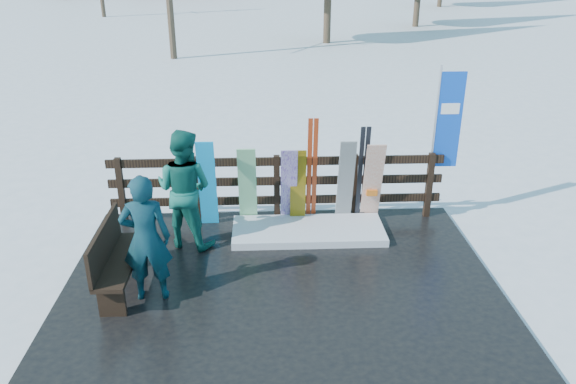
{
  "coord_description": "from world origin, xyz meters",
  "views": [
    {
      "loc": [
        -0.2,
        -6.49,
        4.38
      ],
      "look_at": [
        0.13,
        1.0,
        1.1
      ],
      "focal_mm": 35.0,
      "sensor_mm": 36.0,
      "label": 1
    }
  ],
  "objects_px": {
    "snowboard_4": "(346,182)",
    "rental_flag": "(445,126)",
    "snowboard_3": "(289,187)",
    "person_back": "(184,189)",
    "snowboard_0": "(207,184)",
    "person_front": "(146,239)",
    "bench": "(114,257)",
    "snowboard_2": "(298,187)",
    "snowboard_1": "(247,186)",
    "snowboard_5": "(373,183)"
  },
  "relations": [
    {
      "from": "snowboard_3",
      "to": "person_front",
      "type": "distance_m",
      "value": 2.83
    },
    {
      "from": "bench",
      "to": "snowboard_5",
      "type": "distance_m",
      "value": 4.25
    },
    {
      "from": "snowboard_5",
      "to": "person_back",
      "type": "xyz_separation_m",
      "value": [
        -3.0,
        -0.59,
        0.21
      ]
    },
    {
      "from": "bench",
      "to": "person_front",
      "type": "relative_size",
      "value": 0.86
    },
    {
      "from": "bench",
      "to": "person_front",
      "type": "distance_m",
      "value": 0.63
    },
    {
      "from": "snowboard_0",
      "to": "snowboard_3",
      "type": "xyz_separation_m",
      "value": [
        1.33,
        0.0,
        -0.07
      ]
    },
    {
      "from": "person_front",
      "to": "person_back",
      "type": "xyz_separation_m",
      "value": [
        0.31,
        1.46,
        0.06
      ]
    },
    {
      "from": "snowboard_5",
      "to": "person_back",
      "type": "bearing_deg",
      "value": -168.79
    },
    {
      "from": "snowboard_0",
      "to": "snowboard_3",
      "type": "bearing_deg",
      "value": 0.0
    },
    {
      "from": "snowboard_1",
      "to": "snowboard_2",
      "type": "bearing_deg",
      "value": 0.0
    },
    {
      "from": "snowboard_0",
      "to": "person_front",
      "type": "relative_size",
      "value": 0.88
    },
    {
      "from": "snowboard_0",
      "to": "snowboard_5",
      "type": "xyz_separation_m",
      "value": [
        2.72,
        0.0,
        -0.03
      ]
    },
    {
      "from": "snowboard_1",
      "to": "rental_flag",
      "type": "relative_size",
      "value": 0.56
    },
    {
      "from": "snowboard_3",
      "to": "person_front",
      "type": "xyz_separation_m",
      "value": [
        -1.93,
        -2.06,
        0.19
      ]
    },
    {
      "from": "snowboard_5",
      "to": "rental_flag",
      "type": "bearing_deg",
      "value": 12.72
    },
    {
      "from": "snowboard_0",
      "to": "snowboard_1",
      "type": "distance_m",
      "value": 0.65
    },
    {
      "from": "snowboard_1",
      "to": "snowboard_3",
      "type": "xyz_separation_m",
      "value": [
        0.68,
        0.0,
        -0.02
      ]
    },
    {
      "from": "person_back",
      "to": "rental_flag",
      "type": "bearing_deg",
      "value": -146.38
    },
    {
      "from": "snowboard_4",
      "to": "snowboard_5",
      "type": "relative_size",
      "value": 1.03
    },
    {
      "from": "snowboard_3",
      "to": "person_front",
      "type": "height_order",
      "value": "person_front"
    },
    {
      "from": "snowboard_2",
      "to": "person_front",
      "type": "relative_size",
      "value": 0.77
    },
    {
      "from": "snowboard_0",
      "to": "snowboard_2",
      "type": "distance_m",
      "value": 1.48
    },
    {
      "from": "snowboard_3",
      "to": "person_front",
      "type": "relative_size",
      "value": 0.81
    },
    {
      "from": "snowboard_4",
      "to": "person_back",
      "type": "relative_size",
      "value": 0.82
    },
    {
      "from": "bench",
      "to": "rental_flag",
      "type": "relative_size",
      "value": 0.58
    },
    {
      "from": "snowboard_2",
      "to": "snowboard_5",
      "type": "xyz_separation_m",
      "value": [
        1.23,
        -0.0,
        0.05
      ]
    },
    {
      "from": "bench",
      "to": "rental_flag",
      "type": "bearing_deg",
      "value": 23.18
    },
    {
      "from": "bench",
      "to": "snowboard_5",
      "type": "relative_size",
      "value": 1.01
    },
    {
      "from": "snowboard_3",
      "to": "person_back",
      "type": "distance_m",
      "value": 1.74
    },
    {
      "from": "snowboard_3",
      "to": "person_back",
      "type": "bearing_deg",
      "value": -159.81
    },
    {
      "from": "snowboard_3",
      "to": "snowboard_4",
      "type": "height_order",
      "value": "snowboard_4"
    },
    {
      "from": "snowboard_1",
      "to": "snowboard_4",
      "type": "height_order",
      "value": "snowboard_4"
    },
    {
      "from": "snowboard_3",
      "to": "person_front",
      "type": "bearing_deg",
      "value": -133.21
    },
    {
      "from": "snowboard_1",
      "to": "person_back",
      "type": "xyz_separation_m",
      "value": [
        -0.94,
        -0.59,
        0.23
      ]
    },
    {
      "from": "snowboard_2",
      "to": "snowboard_3",
      "type": "distance_m",
      "value": 0.15
    },
    {
      "from": "snowboard_0",
      "to": "snowboard_2",
      "type": "height_order",
      "value": "snowboard_0"
    },
    {
      "from": "person_front",
      "to": "person_back",
      "type": "bearing_deg",
      "value": -106.68
    },
    {
      "from": "snowboard_0",
      "to": "snowboard_4",
      "type": "height_order",
      "value": "snowboard_0"
    },
    {
      "from": "snowboard_0",
      "to": "snowboard_4",
      "type": "relative_size",
      "value": 1.0
    },
    {
      "from": "snowboard_3",
      "to": "snowboard_5",
      "type": "xyz_separation_m",
      "value": [
        1.38,
        -0.0,
        0.04
      ]
    },
    {
      "from": "snowboard_3",
      "to": "snowboard_5",
      "type": "distance_m",
      "value": 1.39
    },
    {
      "from": "snowboard_3",
      "to": "snowboard_1",
      "type": "bearing_deg",
      "value": -180.0
    },
    {
      "from": "snowboard_2",
      "to": "snowboard_1",
      "type": "bearing_deg",
      "value": -180.0
    },
    {
      "from": "snowboard_4",
      "to": "person_back",
      "type": "xyz_separation_m",
      "value": [
        -2.55,
        -0.59,
        0.18
      ]
    },
    {
      "from": "bench",
      "to": "snowboard_4",
      "type": "distance_m",
      "value": 3.85
    },
    {
      "from": "snowboard_4",
      "to": "rental_flag",
      "type": "xyz_separation_m",
      "value": [
        1.65,
        0.27,
        0.85
      ]
    },
    {
      "from": "person_front",
      "to": "rental_flag",
      "type": "bearing_deg",
      "value": -157.34
    },
    {
      "from": "snowboard_2",
      "to": "person_back",
      "type": "distance_m",
      "value": 1.88
    },
    {
      "from": "snowboard_2",
      "to": "rental_flag",
      "type": "height_order",
      "value": "rental_flag"
    },
    {
      "from": "snowboard_1",
      "to": "snowboard_5",
      "type": "distance_m",
      "value": 2.07
    }
  ]
}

